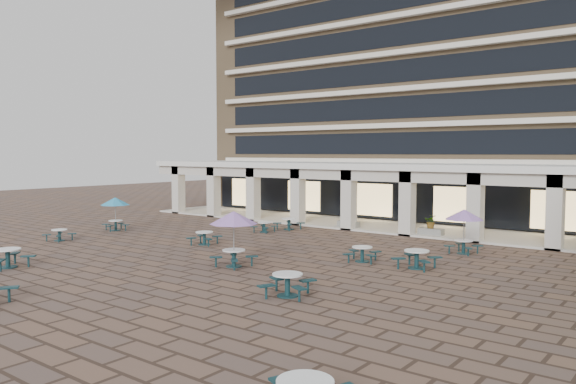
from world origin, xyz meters
name	(u,v)px	position (x,y,z in m)	size (l,w,h in m)	color
ground	(247,262)	(0.00, 0.00, 0.00)	(120.00, 120.00, 0.00)	brown
apartment_building	(457,60)	(0.00, 25.47, 12.60)	(40.00, 15.50, 25.20)	#8F7250
retail_arcade	(395,184)	(0.00, 14.80, 3.00)	(42.00, 6.60, 4.40)	white
picnic_table_0	(59,234)	(-12.89, -1.96, 0.40)	(1.69, 1.69, 0.67)	#123438
picnic_table_4	(115,203)	(-14.00, 2.64, 1.85)	(1.89, 1.89, 2.18)	#123438
picnic_table_5	(8,256)	(-7.57, -7.48, 0.50)	(1.89, 1.89, 0.84)	#123438
picnic_table_6	(234,220)	(0.25, -1.15, 2.12)	(2.16, 2.16, 2.49)	#123438
picnic_table_7	(287,283)	(5.35, -3.77, 0.49)	(2.22, 2.22, 0.82)	#123438
picnic_table_8	(204,237)	(-5.22, 2.25, 0.43)	(1.94, 1.94, 0.73)	#123438
picnic_table_9	(264,226)	(-5.77, 8.05, 0.39)	(1.54, 1.54, 0.65)	#123438
picnic_table_10	(362,253)	(4.21, 3.40, 0.43)	(1.91, 1.91, 0.72)	#123438
picnic_table_11	(464,216)	(7.18, 8.38, 1.91)	(1.94, 1.94, 2.25)	#123438
picnic_table_12	(289,223)	(-5.28, 10.00, 0.45)	(1.82, 1.82, 0.76)	#123438
picnic_table_13	(417,258)	(6.90, 3.51, 0.49)	(1.89, 1.89, 0.82)	#123438
planter_left	(348,221)	(-2.43, 12.90, 0.48)	(1.50, 0.73, 1.23)	gray
planter_right	(431,227)	(3.47, 12.90, 0.57)	(1.50, 0.83, 1.34)	gray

